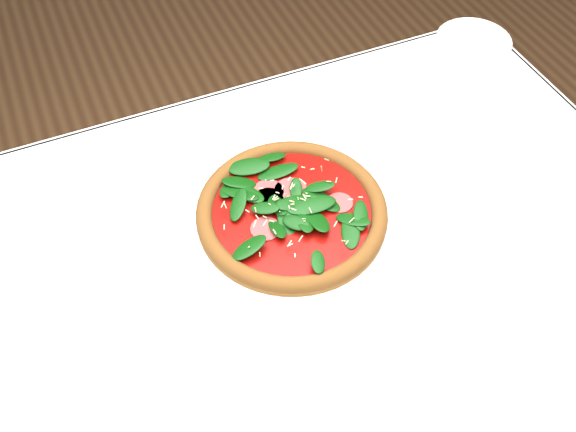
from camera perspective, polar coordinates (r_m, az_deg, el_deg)
name	(u,v)px	position (r m, az deg, el deg)	size (l,w,h in m)	color
dining_table	(288,306)	(1.00, -0.02, -8.05)	(1.21, 0.81, 0.75)	white
plate	(292,218)	(0.96, 0.34, -0.17)	(0.33, 0.33, 0.01)	white
pizza	(292,210)	(0.95, 0.34, 0.54)	(0.35, 0.35, 0.04)	#8F6022
saucer_near	(508,256)	(0.97, 19.00, -3.41)	(0.14, 0.14, 0.01)	white
saucer_far	(474,41)	(1.33, 16.19, 14.73)	(0.14, 0.14, 0.01)	white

